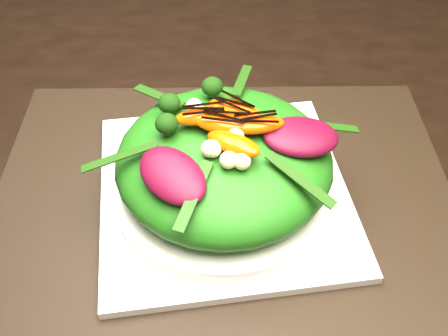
{
  "coord_description": "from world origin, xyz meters",
  "views": [
    {
      "loc": [
        -0.07,
        -0.57,
        1.21
      ],
      "look_at": [
        -0.07,
        -0.18,
        0.8
      ],
      "focal_mm": 42.0,
      "sensor_mm": 36.0,
      "label": 1
    }
  ],
  "objects_px": {
    "lettuce_mound": "(224,160)",
    "dining_table": "(274,112)",
    "plate_base": "(224,191)",
    "orange_segment": "(213,113)",
    "salad_bowl": "(224,183)",
    "placemat": "(224,196)"
  },
  "relations": [
    {
      "from": "plate_base",
      "to": "lettuce_mound",
      "type": "height_order",
      "value": "lettuce_mound"
    },
    {
      "from": "salad_bowl",
      "to": "orange_segment",
      "type": "bearing_deg",
      "value": 118.05
    },
    {
      "from": "plate_base",
      "to": "orange_segment",
      "type": "xyz_separation_m",
      "value": [
        -0.01,
        0.02,
        0.1
      ]
    },
    {
      "from": "plate_base",
      "to": "orange_segment",
      "type": "height_order",
      "value": "orange_segment"
    },
    {
      "from": "orange_segment",
      "to": "plate_base",
      "type": "bearing_deg",
      "value": -61.95
    },
    {
      "from": "dining_table",
      "to": "salad_bowl",
      "type": "height_order",
      "value": "dining_table"
    },
    {
      "from": "lettuce_mound",
      "to": "dining_table",
      "type": "bearing_deg",
      "value": 68.31
    },
    {
      "from": "dining_table",
      "to": "orange_segment",
      "type": "bearing_deg",
      "value": -118.01
    },
    {
      "from": "plate_base",
      "to": "salad_bowl",
      "type": "bearing_deg",
      "value": 90.0
    },
    {
      "from": "dining_table",
      "to": "plate_base",
      "type": "bearing_deg",
      "value": -111.69
    },
    {
      "from": "plate_base",
      "to": "salad_bowl",
      "type": "relative_size",
      "value": 1.1
    },
    {
      "from": "dining_table",
      "to": "plate_base",
      "type": "relative_size",
      "value": 5.77
    },
    {
      "from": "dining_table",
      "to": "lettuce_mound",
      "type": "distance_m",
      "value": 0.21
    },
    {
      "from": "plate_base",
      "to": "salad_bowl",
      "type": "xyz_separation_m",
      "value": [
        0.0,
        0.0,
        0.01
      ]
    },
    {
      "from": "lettuce_mound",
      "to": "placemat",
      "type": "bearing_deg",
      "value": 0.0
    },
    {
      "from": "placemat",
      "to": "lettuce_mound",
      "type": "distance_m",
      "value": 0.06
    },
    {
      "from": "lettuce_mound",
      "to": "plate_base",
      "type": "bearing_deg",
      "value": -90.0
    },
    {
      "from": "salad_bowl",
      "to": "orange_segment",
      "type": "height_order",
      "value": "orange_segment"
    },
    {
      "from": "dining_table",
      "to": "orange_segment",
      "type": "relative_size",
      "value": 26.73
    },
    {
      "from": "salad_bowl",
      "to": "lettuce_mound",
      "type": "distance_m",
      "value": 0.04
    },
    {
      "from": "orange_segment",
      "to": "dining_table",
      "type": "bearing_deg",
      "value": 61.99
    },
    {
      "from": "dining_table",
      "to": "lettuce_mound",
      "type": "xyz_separation_m",
      "value": [
        -0.07,
        -0.18,
        0.08
      ]
    }
  ]
}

